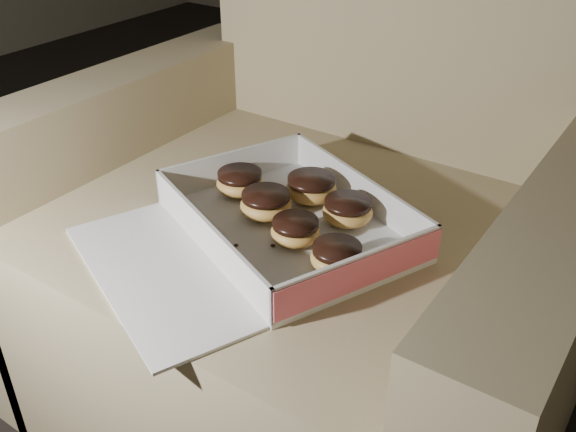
% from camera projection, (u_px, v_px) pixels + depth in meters
% --- Properties ---
extents(floor, '(4.50, 4.50, 0.00)m').
position_uv_depth(floor, '(181.00, 271.00, 1.66)').
color(floor, black).
rests_on(floor, ground).
extents(armchair, '(0.95, 0.81, 1.00)m').
position_uv_depth(armchair, '(313.00, 255.00, 1.18)').
color(armchair, '#988361').
rests_on(armchair, floor).
extents(bakery_box, '(0.51, 0.55, 0.06)m').
position_uv_depth(bakery_box, '(267.00, 232.00, 0.98)').
color(bakery_box, silver).
rests_on(bakery_box, armchair).
extents(donut_a, '(0.08, 0.08, 0.04)m').
position_uv_depth(donut_a, '(240.00, 182.00, 1.08)').
color(donut_a, gold).
rests_on(donut_a, bakery_box).
extents(donut_b, '(0.08, 0.08, 0.04)m').
position_uv_depth(donut_b, '(311.00, 188.00, 1.06)').
color(donut_b, gold).
rests_on(donut_b, bakery_box).
extents(donut_c, '(0.07, 0.07, 0.04)m').
position_uv_depth(donut_c, '(295.00, 230.00, 0.95)').
color(donut_c, gold).
rests_on(donut_c, bakery_box).
extents(donut_d, '(0.07, 0.07, 0.04)m').
position_uv_depth(donut_d, '(337.00, 256.00, 0.89)').
color(donut_d, gold).
rests_on(donut_d, bakery_box).
extents(donut_e, '(0.08, 0.08, 0.04)m').
position_uv_depth(donut_e, '(348.00, 210.00, 1.00)').
color(donut_e, gold).
rests_on(donut_e, bakery_box).
extents(donut_f, '(0.08, 0.08, 0.04)m').
position_uv_depth(donut_f, '(266.00, 204.00, 1.01)').
color(donut_f, gold).
rests_on(donut_f, bakery_box).
extents(crumb_a, '(0.01, 0.01, 0.00)m').
position_uv_depth(crumb_a, '(236.00, 245.00, 0.95)').
color(crumb_a, black).
rests_on(crumb_a, bakery_box).
extents(crumb_b, '(0.01, 0.01, 0.00)m').
position_uv_depth(crumb_b, '(313.00, 298.00, 0.84)').
color(crumb_b, black).
rests_on(crumb_b, bakery_box).
extents(crumb_c, '(0.01, 0.01, 0.00)m').
position_uv_depth(crumb_c, '(273.00, 245.00, 0.95)').
color(crumb_c, black).
rests_on(crumb_c, bakery_box).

